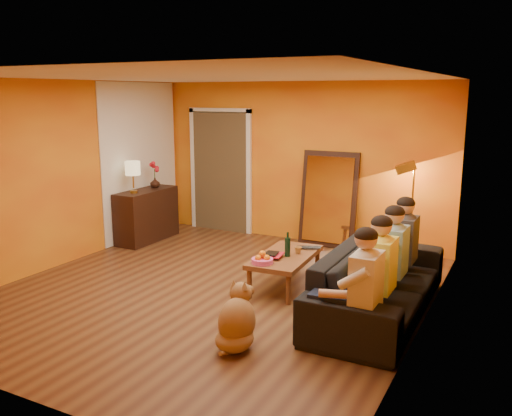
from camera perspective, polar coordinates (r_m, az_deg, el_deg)
The scene contains 27 objects.
room_shell at distance 6.80m, azimuth -3.13°, elevation 2.55°, with size 5.00×5.50×2.60m.
white_accent at distance 9.34m, azimuth -12.05°, elevation 4.90°, with size 0.02×1.90×2.58m, color white.
doorway_recess at distance 9.68m, azimuth -3.39°, elevation 3.90°, with size 1.06×0.30×2.10m, color #3F2D19.
door_jamb_left at distance 9.89m, azimuth -6.59°, elevation 4.01°, with size 0.08×0.06×2.20m, color white.
door_jamb_right at distance 9.30m, azimuth -0.74°, elevation 3.58°, with size 0.08×0.06×2.20m, color white.
door_header at distance 9.49m, azimuth -3.84°, elevation 10.22°, with size 1.22×0.06×0.08m, color white.
mirror_frame at distance 8.69m, azimuth 7.66°, elevation 0.93°, with size 0.92×0.06×1.52m, color black.
mirror_glass at distance 8.65m, azimuth 7.57°, elevation 0.88°, with size 0.78×0.02×1.36m, color white.
sideboard at distance 9.18m, azimuth -11.42°, elevation -0.74°, with size 0.44×1.18×0.85m, color black.
table_lamp at distance 8.83m, azimuth -12.82°, elevation 3.19°, with size 0.24×0.24×0.51m, color beige, non-canonical shape.
sofa at distance 6.21m, azimuth 12.82°, elevation -7.55°, with size 0.99×2.53×0.74m, color black.
coffee_table at distance 6.92m, azimuth 3.10°, elevation -6.59°, with size 0.62×1.22×0.42m, color brown, non-canonical shape.
floor_lamp at distance 8.08m, azimuth 16.07°, elevation -0.57°, with size 0.30×0.24×1.44m, color #AC8A32, non-canonical shape.
dog at distance 5.27m, azimuth -2.02°, elevation -11.36°, with size 0.36×0.55×0.65m, color olive, non-canonical shape.
person_far_left at distance 5.18m, azimuth 11.49°, elevation -8.63°, with size 0.70×0.44×1.22m, color beige, non-canonical shape.
person_mid_left at distance 5.69m, azimuth 13.04°, elevation -6.83°, with size 0.70×0.44×1.22m, color #F0F150, non-canonical shape.
person_mid_right at distance 6.20m, azimuth 14.33°, elevation -5.32°, with size 0.70×0.44×1.22m, color #7FABC5, non-canonical shape.
person_far_right at distance 6.71m, azimuth 15.41°, elevation -4.03°, with size 0.70×0.44×1.22m, color #38383D, non-canonical shape.
fruit_bowl at distance 6.48m, azimuth 0.67°, elevation -5.17°, with size 0.26×0.26×0.16m, color #E5519D, non-canonical shape.
wine_bottle at distance 6.75m, azimuth 3.34°, elevation -3.83°, with size 0.07×0.07×0.31m, color black.
tumbler at distance 6.90m, azimuth 4.44°, elevation -4.45°, with size 0.09×0.09×0.09m, color #B27F3F.
laptop at distance 7.09m, azimuth 5.62°, elevation -4.28°, with size 0.31×0.20×0.02m, color black.
book_lower at distance 6.75m, azimuth 1.02°, elevation -5.08°, with size 0.17×0.23×0.02m, color black.
book_mid at distance 6.75m, azimuth 1.13°, elevation -4.90°, with size 0.20×0.27×0.02m, color red.
book_upper at distance 6.73m, azimuth 0.98°, elevation -4.76°, with size 0.16×0.21×0.02m, color black.
vase at distance 9.27m, azimuth -10.59°, elevation 2.63°, with size 0.16×0.16×0.17m, color black.
flowers at distance 9.24m, azimuth -10.65°, elevation 4.23°, with size 0.17×0.17×0.45m, color red, non-canonical shape.
Camera 1 is at (3.41, -5.40, 2.42)m, focal length 38.00 mm.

